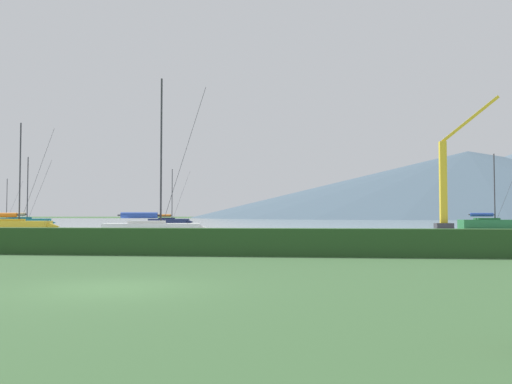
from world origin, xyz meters
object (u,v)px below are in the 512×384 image
sailboat_slip_0 (169,221)px  sailboat_slip_2 (23,222)px  sailboat_slip_7 (491,223)px  dock_crane (446,189)px  sailboat_slip_1 (154,229)px  sailboat_slip_6 (14,225)px  sailboat_slip_3 (4,221)px

sailboat_slip_0 → sailboat_slip_2: 24.47m
sailboat_slip_7 → dock_crane: bearing=-149.0°
sailboat_slip_1 → sailboat_slip_6: size_ratio=1.08×
dock_crane → sailboat_slip_7: bearing=35.3°
sailboat_slip_0 → sailboat_slip_3: bearing=-179.8°
sailboat_slip_1 → sailboat_slip_7: 47.44m
sailboat_slip_0 → sailboat_slip_3: 32.71m
sailboat_slip_2 → dock_crane: size_ratio=0.65×
sailboat_slip_1 → sailboat_slip_2: 49.48m
sailboat_slip_0 → sailboat_slip_2: size_ratio=0.93×
sailboat_slip_7 → sailboat_slip_3: bearing=159.7°
sailboat_slip_1 → sailboat_slip_3: 72.30m
sailboat_slip_1 → dock_crane: size_ratio=0.76×
sailboat_slip_0 → sailboat_slip_2: bearing=-135.6°
sailboat_slip_1 → dock_crane: dock_crane is taller
sailboat_slip_1 → sailboat_slip_0: bearing=93.9°
sailboat_slip_7 → dock_crane: (-6.66, -4.71, 4.28)m
sailboat_slip_0 → sailboat_slip_6: sailboat_slip_6 is taller
dock_crane → sailboat_slip_3: bearing=159.4°
sailboat_slip_3 → sailboat_slip_6: (27.44, -42.87, 0.12)m
sailboat_slip_1 → sailboat_slip_3: size_ratio=1.44×
sailboat_slip_2 → sailboat_slip_6: (13.28, -24.96, -0.03)m
sailboat_slip_2 → dock_crane: (60.51, -10.20, 4.25)m
sailboat_slip_1 → sailboat_slip_3: sailboat_slip_1 is taller
sailboat_slip_7 → dock_crane: 9.21m
sailboat_slip_1 → sailboat_slip_7: (34.96, 32.07, -0.00)m
sailboat_slip_0 → dock_crane: (42.01, -26.21, 4.33)m
sailboat_slip_6 → sailboat_slip_7: size_ratio=1.18×
sailboat_slip_0 → sailboat_slip_6: size_ratio=0.87×
sailboat_slip_0 → sailboat_slip_1: (13.71, -53.57, 0.05)m
sailboat_slip_0 → sailboat_slip_1: size_ratio=0.80×
sailboat_slip_6 → dock_crane: (47.24, 14.76, 4.28)m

